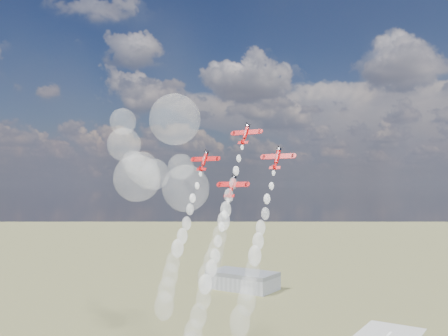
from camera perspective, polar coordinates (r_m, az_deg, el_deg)
hangar at (r=366.98m, az=2.26°, el=-13.33°), size 50.00×28.00×13.00m
plane_lead at (r=161.99m, az=2.61°, el=4.14°), size 10.91×5.46×7.24m
plane_left at (r=165.37m, az=-2.39°, el=0.92°), size 10.91×5.46×7.24m
plane_right at (r=150.64m, az=6.41°, el=1.22°), size 10.91×5.46×7.24m
plane_slot at (r=153.61m, az=0.96°, el=-2.18°), size 10.91×5.46×7.24m
smoke_trail_lead at (r=147.17m, az=-0.97°, el=-9.56°), size 5.34×23.49×43.47m
smoke_trail_left at (r=153.43m, az=-6.36°, el=-12.64°), size 5.59×22.67×43.95m
smoke_trail_right at (r=137.43m, az=3.00°, el=-13.94°), size 5.29×23.66×44.07m
smoke_trail_slot at (r=143.56m, az=-3.03°, el=-17.11°), size 5.21×22.67×43.94m
drifted_smoke_cloud at (r=206.62m, az=-8.37°, el=1.45°), size 66.89×32.28×49.42m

